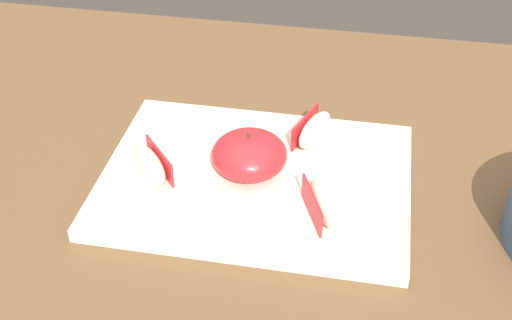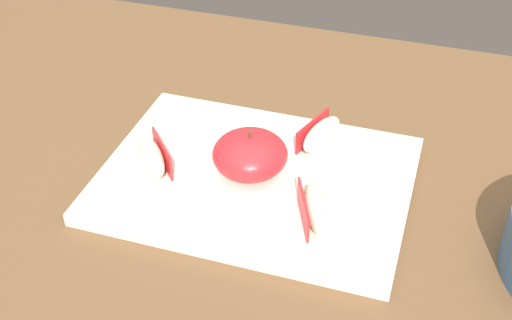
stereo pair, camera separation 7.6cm
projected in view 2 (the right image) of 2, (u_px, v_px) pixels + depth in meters
The scene contains 6 objects.
dining_table at pixel (244, 238), 0.86m from camera, with size 1.49×0.79×0.77m.
cutting_board at pixel (256, 179), 0.78m from camera, with size 0.35×0.26×0.02m.
apple_half_skin_up at pixel (250, 154), 0.76m from camera, with size 0.09×0.09×0.05m.
apple_wedge_right at pixel (321, 134), 0.81m from camera, with size 0.05×0.08×0.03m.
apple_wedge_near_knife at pixel (152, 156), 0.78m from camera, with size 0.07×0.07×0.03m.
apple_wedge_front at pixel (314, 208), 0.70m from camera, with size 0.05×0.08×0.03m.
Camera 2 is at (0.21, -0.59, 1.27)m, focal length 47.88 mm.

